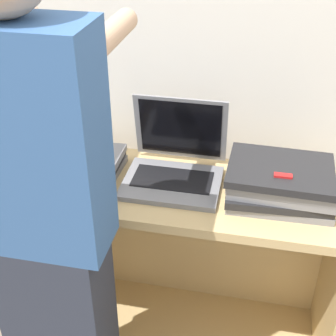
{
  "coord_description": "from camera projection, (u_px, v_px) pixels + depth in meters",
  "views": [
    {
      "loc": [
        0.28,
        -1.18,
        1.77
      ],
      "look_at": [
        0.0,
        0.17,
        0.91
      ],
      "focal_mm": 50.0,
      "sensor_mm": 36.0,
      "label": 1
    }
  ],
  "objects": [
    {
      "name": "person",
      "position": [
        46.0,
        228.0,
        1.41
      ],
      "size": [
        0.4,
        0.53,
        1.72
      ],
      "color": "#2D3342",
      "rests_on": "ground_plane"
    },
    {
      "name": "laptop_open",
      "position": [
        175.0,
        165.0,
        1.76
      ],
      "size": [
        0.36,
        0.33,
        0.29
      ],
      "color": "gray",
      "rests_on": "cart"
    },
    {
      "name": "cart",
      "position": [
        175.0,
        252.0,
        2.01
      ],
      "size": [
        1.33,
        0.47,
        0.79
      ],
      "color": "tan",
      "rests_on": "ground_plane"
    },
    {
      "name": "inventory_tag",
      "position": [
        283.0,
        176.0,
        1.55
      ],
      "size": [
        0.06,
        0.02,
        0.01
      ],
      "color": "red",
      "rests_on": "laptop_stack_right"
    },
    {
      "name": "wall_back",
      "position": [
        190.0,
        49.0,
        1.81
      ],
      "size": [
        8.0,
        0.05,
        2.4
      ],
      "color": "silver",
      "rests_on": "ground_plane"
    },
    {
      "name": "laptop_stack_right",
      "position": [
        280.0,
        182.0,
        1.64
      ],
      "size": [
        0.38,
        0.3,
        0.13
      ],
      "color": "gray",
      "rests_on": "cart"
    },
    {
      "name": "laptop_stack_left",
      "position": [
        72.0,
        165.0,
        1.79
      ],
      "size": [
        0.37,
        0.3,
        0.08
      ],
      "color": "gray",
      "rests_on": "cart"
    }
  ]
}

